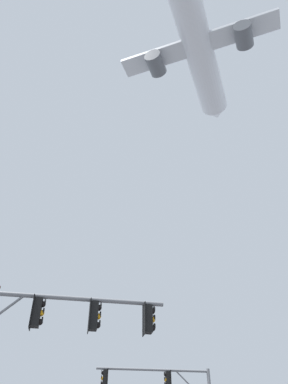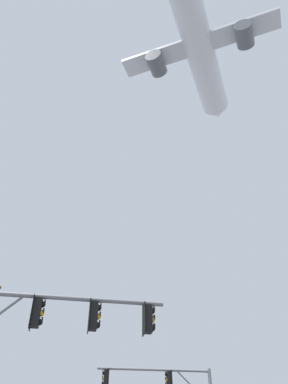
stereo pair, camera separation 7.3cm
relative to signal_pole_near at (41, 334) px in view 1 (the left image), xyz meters
The scene contains 2 objects.
signal_pole_near is the anchor object (origin of this frame).
airplane 52.56m from the signal_pole_near, 60.38° to the left, with size 23.29×30.15×8.42m.
Camera 1 is at (0.30, -4.11, 1.68)m, focal length 33.82 mm.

